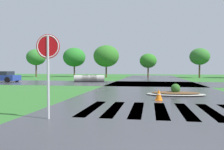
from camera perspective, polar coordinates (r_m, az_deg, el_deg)
The scene contains 9 objects.
asphalt_roadway at distance 13.70m, azimuth 11.34°, elevation -5.03°, with size 9.18×80.00×0.01m, color #35353A.
asphalt_cross_road at distance 23.89m, azimuth 10.61°, elevation -2.19°, with size 90.00×8.26×0.01m, color #35353A.
crosswalk_stripes at distance 8.85m, azimuth 12.30°, elevation -8.70°, with size 5.85×3.58×0.01m.
stop_sign at distance 7.29m, azimuth -15.98°, elevation 4.67°, with size 0.76×0.09×2.66m.
median_island at distance 13.96m, azimuth 15.85°, elevation -4.39°, with size 3.43×1.73×0.68m.
car_blue_compact at distance 29.85m, azimuth -26.13°, elevation -0.43°, with size 4.04×2.07×1.28m.
drainage_pipe_stack at distance 27.04m, azimuth -5.78°, elevation -0.87°, with size 3.69×1.58×0.82m.
traffic_cone at distance 11.38m, azimuth 11.82°, elevation -5.01°, with size 0.37×0.37×0.58m.
background_treeline at distance 41.07m, azimuth 5.29°, elevation 4.65°, with size 40.98×7.31×5.80m.
Camera 1 is at (-0.41, -3.60, 1.58)m, focal length 35.91 mm.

